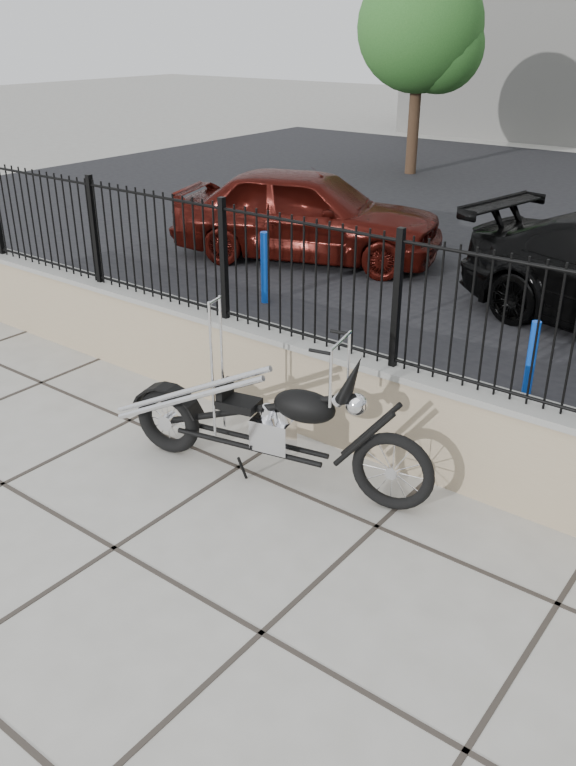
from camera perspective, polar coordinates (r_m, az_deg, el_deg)
The scene contains 8 objects.
ground_plane at distance 6.18m, azimuth -13.15°, elevation -12.19°, with size 90.00×90.00×0.00m, color #99968E.
retaining_wall at distance 7.46m, azimuth 1.12°, elevation -0.08°, with size 14.00×0.36×0.96m, color gray.
iron_fence at distance 7.06m, azimuth 1.19°, elevation 7.84°, with size 14.00×0.08×1.20m, color black.
chopper_motorcycle at distance 6.46m, azimuth -1.62°, elevation -0.92°, with size 2.77×0.49×1.66m, color black, non-canonical shape.
car_red at distance 13.16m, azimuth 1.50°, elevation 12.80°, with size 1.87×4.64×1.58m, color #3C0C08.
bollard_a at distance 11.00m, azimuth -1.77°, elevation 8.79°, with size 0.13×0.13×1.05m, color #0B16AF.
bollard_b at distance 8.59m, azimuth 18.09°, elevation 1.81°, with size 0.10×0.10×0.86m, color #0C43B8.
tree_left at distance 21.48m, azimuth 10.10°, elevation 25.62°, with size 3.24×3.24×5.47m.
Camera 1 is at (3.96, -2.93, 3.72)m, focal length 35.00 mm.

